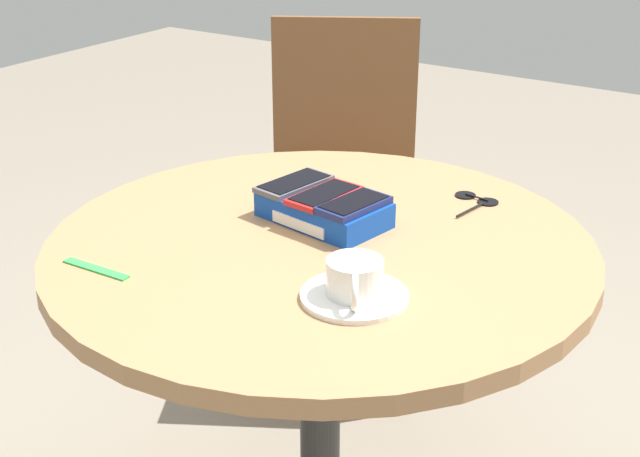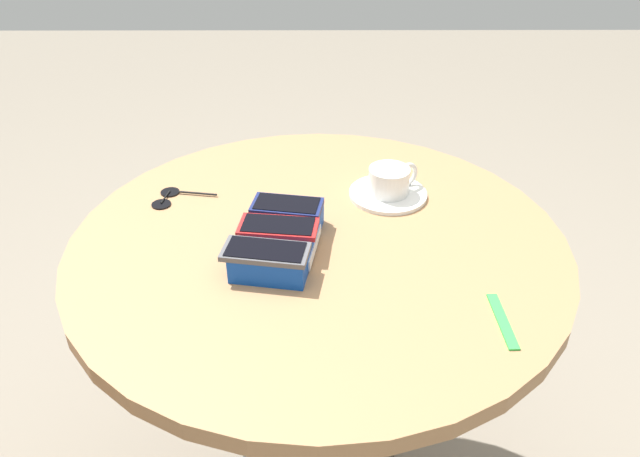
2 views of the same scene
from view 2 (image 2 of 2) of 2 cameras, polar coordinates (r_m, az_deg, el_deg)
name	(u,v)px [view 2 (image 2 of 2)]	position (r m, az deg, el deg)	size (l,w,h in m)	color
round_table	(320,303)	(1.18, 0.00, -6.81)	(0.87, 0.87, 0.75)	#2D2D2D
phone_box	(281,240)	(1.05, -3.56, -1.04)	(0.22, 0.15, 0.04)	#0F42AD
phone_gray	(268,251)	(0.98, -4.80, -2.11)	(0.08, 0.14, 0.01)	#515156
phone_red	(280,227)	(1.04, -3.65, 0.17)	(0.08, 0.14, 0.01)	red
phone_navy	(289,206)	(1.09, -2.86, 2.06)	(0.08, 0.13, 0.01)	navy
saucer	(390,194)	(1.22, 6.39, 3.15)	(0.15, 0.15, 0.01)	white
coffee_cup	(392,180)	(1.21, 6.59, 4.44)	(0.08, 0.10, 0.05)	white
lanyard_strap	(505,321)	(0.96, 16.55, -8.08)	(0.12, 0.02, 0.00)	green
sunglasses	(172,198)	(1.24, -13.41, 2.77)	(0.08, 0.12, 0.01)	black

